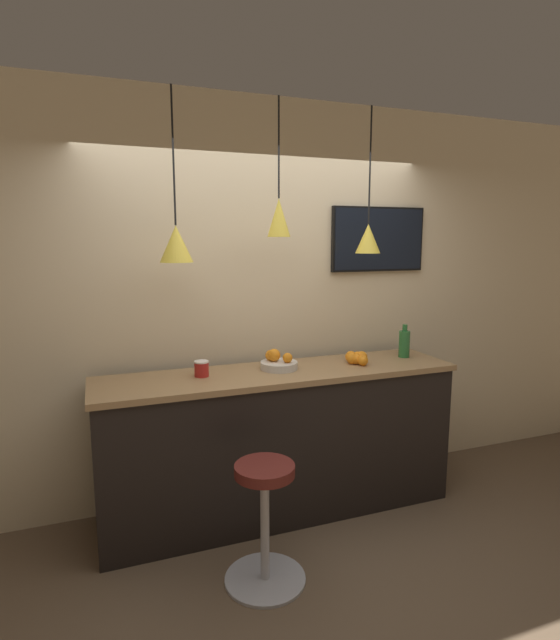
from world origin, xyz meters
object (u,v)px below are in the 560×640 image
(bar_stool, at_px, (265,513))
(juice_bottle, at_px, (404,343))
(fruit_bowl, at_px, (278,363))
(mounted_tv, at_px, (378,239))
(spread_jar, at_px, (202,369))

(bar_stool, distance_m, juice_bottle, 1.69)
(bar_stool, distance_m, fruit_bowl, 1.03)
(juice_bottle, relative_size, mounted_tv, 0.31)
(fruit_bowl, height_order, spread_jar, fruit_bowl)
(fruit_bowl, xyz_separation_m, juice_bottle, (1.02, -0.00, 0.06))
(fruit_bowl, relative_size, spread_jar, 2.46)
(spread_jar, distance_m, mounted_tv, 1.73)
(fruit_bowl, xyz_separation_m, spread_jar, (-0.53, -0.00, 0.01))
(juice_bottle, xyz_separation_m, mounted_tv, (-0.07, 0.31, 0.78))
(juice_bottle, xyz_separation_m, spread_jar, (-1.55, 0.00, -0.05))
(bar_stool, height_order, spread_jar, spread_jar)
(fruit_bowl, height_order, juice_bottle, juice_bottle)
(bar_stool, relative_size, spread_jar, 6.68)
(spread_jar, bearing_deg, juice_bottle, 0.00)
(mounted_tv, bearing_deg, spread_jar, -168.36)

